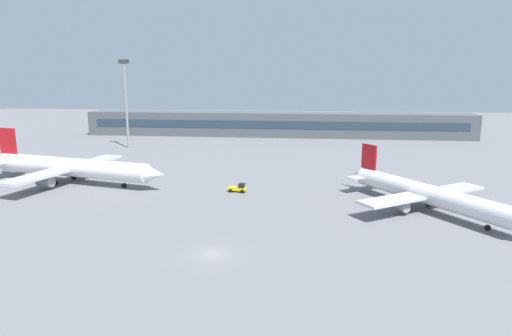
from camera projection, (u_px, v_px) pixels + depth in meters
ground_plane at (251, 181)px, 94.86m from camera, size 400.00×400.00×0.00m
terminal_building at (276, 124)px, 166.43m from camera, size 144.83×12.13×9.00m
airplane_near at (429, 195)px, 73.30m from camera, size 25.07×32.76×9.42m
airplane_mid at (72, 167)px, 92.75m from camera, size 44.54×31.53×11.13m
baggage_tug_yellow at (239, 188)px, 86.04m from camera, size 3.74×2.13×1.75m
floodlight_tower_west at (126, 98)px, 136.77m from camera, size 3.20×0.80×27.51m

